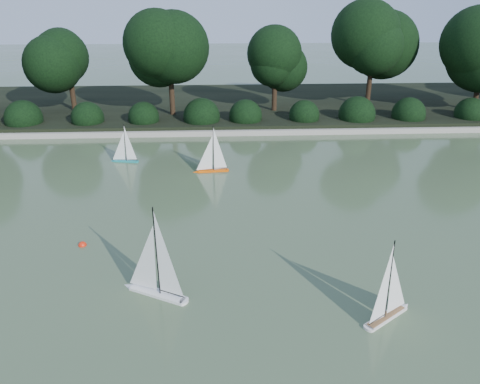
% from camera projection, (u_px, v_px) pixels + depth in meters
% --- Properties ---
extents(ground, '(80.00, 80.00, 0.00)m').
position_uv_depth(ground, '(291.00, 277.00, 8.40)').
color(ground, '#394B2D').
rests_on(ground, ground).
extents(pond_coping, '(40.00, 0.35, 0.18)m').
position_uv_depth(pond_coping, '(254.00, 132.00, 16.61)').
color(pond_coping, gray).
rests_on(pond_coping, ground).
extents(far_bank, '(40.00, 8.00, 0.30)m').
position_uv_depth(far_bank, '(247.00, 105.00, 20.25)').
color(far_bank, black).
rests_on(far_bank, ground).
extents(tree_line, '(26.31, 3.93, 4.39)m').
position_uv_depth(tree_line, '(282.00, 49.00, 17.88)').
color(tree_line, black).
rests_on(tree_line, ground).
extents(shrub_hedge, '(29.10, 1.10, 1.10)m').
position_uv_depth(shrub_hedge, '(252.00, 116.00, 17.29)').
color(shrub_hedge, black).
rests_on(shrub_hedge, ground).
extents(sailboat_white_a, '(1.21, 0.76, 1.76)m').
position_uv_depth(sailboat_white_a, '(152.00, 280.00, 7.83)').
color(sailboat_white_a, white).
rests_on(sailboat_white_a, ground).
extents(sailboat_white_b, '(0.97, 0.74, 1.49)m').
position_uv_depth(sailboat_white_b, '(391.00, 304.00, 7.29)').
color(sailboat_white_b, silver).
rests_on(sailboat_white_b, ground).
extents(sailboat_orange, '(1.04, 0.25, 1.41)m').
position_uv_depth(sailboat_orange, '(210.00, 164.00, 13.17)').
color(sailboat_orange, '#FA5603').
rests_on(sailboat_orange, ground).
extents(sailboat_teal, '(0.90, 0.28, 1.22)m').
position_uv_depth(sailboat_teal, '(123.00, 156.00, 13.95)').
color(sailboat_teal, teal).
rests_on(sailboat_teal, ground).
extents(race_buoy, '(0.16, 0.16, 0.16)m').
position_uv_depth(race_buoy, '(82.00, 245.00, 9.42)').
color(race_buoy, red).
rests_on(race_buoy, ground).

